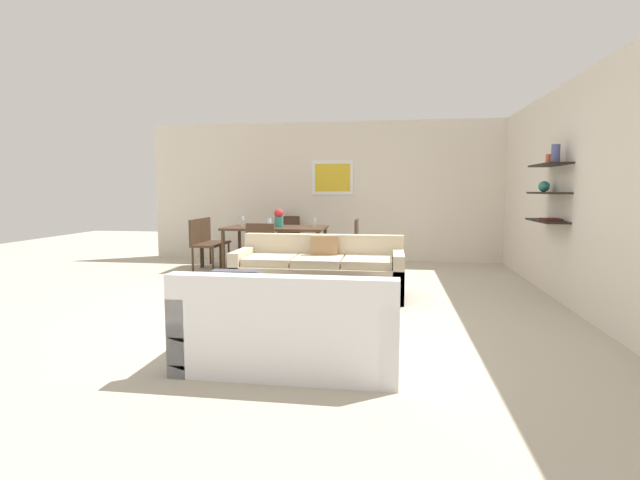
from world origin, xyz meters
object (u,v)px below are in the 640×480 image
object	(u,v)px
apple_on_coffee_table	(290,279)
decorative_bowl	(314,282)
loveseat_white	(290,329)
dining_chair_foot	(262,247)
dining_chair_left_near	(202,241)
dining_table	(276,231)
dining_chair_left_far	(211,238)
wine_glass_right_far	(314,220)
coffee_table	(313,304)
wine_glass_foot	(270,222)
wine_glass_head	(282,218)
dining_chair_right_far	(350,241)
dining_chair_head	(287,236)
sofa_beige	(320,273)
wine_glass_left_far	(242,219)
centerpiece_vase	(279,218)

from	to	relation	value
apple_on_coffee_table	decorative_bowl	bearing A→B (deg)	-21.77
loveseat_white	dining_chair_foot	distance (m)	3.73
loveseat_white	dining_chair_left_near	xyz separation A→B (m)	(-2.47, 4.21, 0.21)
dining_table	dining_chair_left_far	xyz separation A→B (m)	(-1.27, 0.22, -0.18)
wine_glass_right_far	coffee_table	bearing A→B (deg)	-80.92
dining_chair_left_far	wine_glass_right_far	world-z (taller)	wine_glass_right_far
dining_table	wine_glass_foot	bearing A→B (deg)	-90.00
wine_glass_head	dining_chair_foot	bearing A→B (deg)	-90.00
dining_table	wine_glass_head	xyz separation A→B (m)	(0.00, 0.44, 0.20)
loveseat_white	dining_chair_left_near	size ratio (longest dim) A/B	1.92
dining_chair_right_far	dining_chair_foot	bearing A→B (deg)	-138.45
dining_chair_head	dining_chair_right_far	bearing A→B (deg)	-28.14
sofa_beige	coffee_table	xyz separation A→B (m)	(0.12, -1.25, -0.10)
decorative_bowl	wine_glass_foot	world-z (taller)	wine_glass_foot
dining_chair_right_far	wine_glass_right_far	world-z (taller)	wine_glass_right_far
dining_chair_left_far	apple_on_coffee_table	bearing A→B (deg)	-56.29
dining_chair_right_far	dining_chair_left_far	size ratio (longest dim) A/B	1.00
coffee_table	wine_glass_head	distance (m)	3.84
wine_glass_left_far	dining_chair_foot	bearing A→B (deg)	-57.59
loveseat_white	dining_chair_left_near	bearing A→B (deg)	120.34
sofa_beige	dining_chair_head	xyz separation A→B (m)	(-1.05, 2.81, 0.21)
wine_glass_head	wine_glass_left_far	distance (m)	0.72
coffee_table	sofa_beige	bearing A→B (deg)	95.58
dining_table	wine_glass_foot	distance (m)	0.47
dining_chair_right_far	wine_glass_left_far	size ratio (longest dim) A/B	5.28
loveseat_white	dining_chair_left_far	world-z (taller)	dining_chair_left_far
decorative_bowl	dining_chair_head	world-z (taller)	dining_chair_head
wine_glass_right_far	wine_glass_left_far	xyz separation A→B (m)	(-1.30, 0.00, 0.01)
dining_chair_left_near	loveseat_white	bearing A→B (deg)	-59.66
dining_chair_left_near	dining_chair_left_far	size ratio (longest dim) A/B	1.00
loveseat_white	centerpiece_vase	xyz separation A→B (m)	(-1.14, 4.43, 0.62)
loveseat_white	centerpiece_vase	world-z (taller)	centerpiece_vase
dining_chair_right_far	wine_glass_foot	distance (m)	1.48
dining_chair_left_near	centerpiece_vase	bearing A→B (deg)	9.33
apple_on_coffee_table	dining_chair_left_far	size ratio (longest dim) A/B	0.09
wine_glass_head	wine_glass_left_far	world-z (taller)	wine_glass_head
decorative_bowl	wine_glass_left_far	world-z (taller)	wine_glass_left_far
apple_on_coffee_table	dining_chair_right_far	distance (m)	3.27
wine_glass_head	apple_on_coffee_table	bearing A→B (deg)	-75.49
wine_glass_right_far	dining_table	bearing A→B (deg)	-169.32
apple_on_coffee_table	wine_glass_foot	size ratio (longest dim) A/B	0.48
loveseat_white	dining_chair_right_far	world-z (taller)	dining_chair_right_far
dining_chair_right_far	wine_glass_head	size ratio (longest dim) A/B	4.57
dining_chair_foot	wine_glass_head	bearing A→B (deg)	90.00
wine_glass_left_far	dining_chair_left_near	bearing A→B (deg)	-150.82
wine_glass_right_far	centerpiece_vase	size ratio (longest dim) A/B	0.50
wine_glass_foot	centerpiece_vase	world-z (taller)	centerpiece_vase
dining_chair_left_near	centerpiece_vase	distance (m)	1.40
sofa_beige	dining_chair_left_near	distance (m)	2.88
dining_chair_head	dining_chair_left_far	distance (m)	1.44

